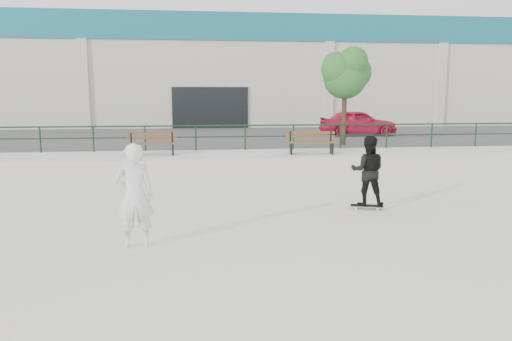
{
  "coord_description": "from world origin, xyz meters",
  "views": [
    {
      "loc": [
        -1.02,
        -9.37,
        2.8
      ],
      "look_at": [
        0.37,
        2.0,
        1.02
      ],
      "focal_mm": 35.0,
      "sensor_mm": 36.0,
      "label": 1
    }
  ],
  "objects": [
    {
      "name": "commercial_building",
      "position": [
        -0.0,
        31.99,
        4.58
      ],
      "size": [
        44.2,
        16.33,
        8.0
      ],
      "color": "beige",
      "rests_on": "ground"
    },
    {
      "name": "parking_strip",
      "position": [
        0.0,
        18.0,
        0.25
      ],
      "size": [
        60.0,
        14.0,
        0.5
      ],
      "primitive_type": "cube",
      "color": "#373737",
      "rests_on": "ground"
    },
    {
      "name": "tree",
      "position": [
        5.61,
        12.31,
        3.71
      ],
      "size": [
        2.41,
        2.14,
        4.29
      ],
      "color": "#402E20",
      "rests_on": "parking_strip"
    },
    {
      "name": "bench_left",
      "position": [
        -2.63,
        9.53,
        0.92
      ],
      "size": [
        1.86,
        0.67,
        0.84
      ],
      "rotation": [
        0.0,
        0.0,
        0.08
      ],
      "color": "brown",
      "rests_on": "ledge"
    },
    {
      "name": "bench_right",
      "position": [
        3.37,
        9.18,
        0.93
      ],
      "size": [
        1.91,
        0.71,
        0.86
      ],
      "rotation": [
        0.0,
        0.0,
        -0.09
      ],
      "color": "brown",
      "rests_on": "ledge"
    },
    {
      "name": "standing_skater",
      "position": [
        3.11,
        2.1,
        0.94
      ],
      "size": [
        0.97,
        0.85,
        1.69
      ],
      "primitive_type": "imported",
      "rotation": [
        0.0,
        0.0,
        2.86
      ],
      "color": "black",
      "rests_on": "skateboard"
    },
    {
      "name": "skateboard",
      "position": [
        3.11,
        2.1,
        0.07
      ],
      "size": [
        0.8,
        0.42,
        0.09
      ],
      "rotation": [
        0.0,
        0.0,
        -0.3
      ],
      "color": "black",
      "rests_on": "ground"
    },
    {
      "name": "ledge",
      "position": [
        0.0,
        9.5,
        0.25
      ],
      "size": [
        30.0,
        3.0,
        0.5
      ],
      "primitive_type": "cube",
      "color": "beige",
      "rests_on": "ground"
    },
    {
      "name": "seated_skater",
      "position": [
        -2.14,
        -0.31,
        0.96
      ],
      "size": [
        0.76,
        0.56,
        1.92
      ],
      "primitive_type": "imported",
      "rotation": [
        0.0,
        0.0,
        3.29
      ],
      "color": "silver",
      "rests_on": "ground"
    },
    {
      "name": "ground",
      "position": [
        0.0,
        0.0,
        0.0
      ],
      "size": [
        120.0,
        120.0,
        0.0
      ],
      "primitive_type": "plane",
      "color": "#BCB8AC",
      "rests_on": "ground"
    },
    {
      "name": "railing",
      "position": [
        -0.0,
        10.8,
        1.24
      ],
      "size": [
        28.0,
        0.06,
        1.03
      ],
      "color": "#13341D",
      "rests_on": "ledge"
    },
    {
      "name": "red_car",
      "position": [
        7.83,
        17.09,
        1.2
      ],
      "size": [
        4.19,
        1.85,
        1.4
      ],
      "primitive_type": "imported",
      "rotation": [
        0.0,
        0.0,
        1.52
      ],
      "color": "#B11536",
      "rests_on": "parking_strip"
    }
  ]
}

